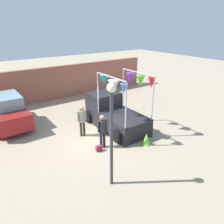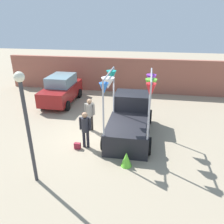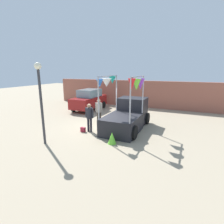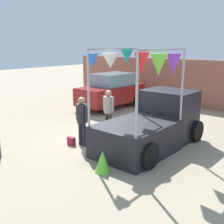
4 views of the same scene
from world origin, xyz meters
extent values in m
plane|color=gray|center=(0.00, 0.00, 0.00)|extent=(60.00, 60.00, 0.00)
cube|color=black|center=(1.42, -0.23, 0.50)|extent=(1.90, 2.60, 1.00)
cube|color=black|center=(1.42, 1.77, 0.90)|extent=(1.80, 1.40, 1.80)
cube|color=#8CB2C6|center=(1.42, 1.77, 1.35)|extent=(1.76, 1.37, 0.60)
cylinder|color=black|center=(0.47, 2.12, 0.38)|extent=(0.22, 0.76, 0.76)
cylinder|color=black|center=(2.37, 2.12, 0.38)|extent=(0.22, 0.76, 0.76)
cylinder|color=black|center=(0.47, -0.93, 0.38)|extent=(0.22, 0.76, 0.76)
cylinder|color=black|center=(2.37, -0.93, 0.38)|extent=(0.22, 0.76, 0.76)
cylinder|color=#A5A5AD|center=(0.55, 0.99, 2.13)|extent=(0.07, 0.07, 2.27)
cylinder|color=#A5A5AD|center=(2.29, 0.99, 2.13)|extent=(0.07, 0.07, 2.27)
cylinder|color=#A5A5AD|center=(0.55, -1.45, 2.13)|extent=(0.07, 0.07, 2.27)
cylinder|color=#A5A5AD|center=(2.29, -1.45, 2.13)|extent=(0.07, 0.07, 2.27)
cylinder|color=#A5A5AD|center=(0.55, -0.23, 3.27)|extent=(0.07, 2.44, 0.07)
cylinder|color=#A5A5AD|center=(2.29, -0.23, 3.27)|extent=(0.07, 2.44, 0.07)
cone|color=blue|center=(0.55, -1.28, 2.94)|extent=(0.52, 0.52, 0.43)
cone|color=red|center=(2.29, -1.28, 2.94)|extent=(0.50, 0.50, 0.55)
cone|color=white|center=(0.55, -0.47, 2.91)|extent=(0.56, 0.56, 0.46)
cone|color=#66CC33|center=(2.29, -0.47, 2.87)|extent=(0.53, 0.53, 0.59)
cone|color=teal|center=(0.55, 0.34, 3.03)|extent=(0.49, 0.49, 0.44)
cone|color=purple|center=(2.29, 0.34, 2.83)|extent=(0.59, 0.59, 0.63)
cube|color=maroon|center=(-3.56, 4.26, 0.77)|extent=(1.70, 4.00, 0.90)
cube|color=#72939E|center=(-3.56, 4.41, 1.55)|extent=(1.50, 2.10, 0.66)
cylinder|color=black|center=(-4.41, 5.51, 0.32)|extent=(0.18, 0.64, 0.64)
cylinder|color=black|center=(-2.71, 5.51, 0.32)|extent=(0.18, 0.64, 0.64)
cylinder|color=black|center=(-4.41, 3.01, 0.32)|extent=(0.18, 0.64, 0.64)
cylinder|color=black|center=(-2.71, 3.01, 0.32)|extent=(0.18, 0.64, 0.64)
cylinder|color=black|center=(-0.48, -0.88, 0.41)|extent=(0.13, 0.13, 0.81)
cylinder|color=black|center=(-0.30, -0.88, 0.41)|extent=(0.13, 0.13, 0.81)
cylinder|color=#26262D|center=(-0.39, -0.88, 1.14)|extent=(0.34, 0.34, 0.64)
sphere|color=#997051|center=(-0.39, -0.88, 1.58)|extent=(0.24, 0.24, 0.24)
cylinder|color=#26262D|center=(-0.61, -0.88, 1.17)|extent=(0.09, 0.09, 0.58)
cylinder|color=#26262D|center=(-0.17, -0.88, 1.17)|extent=(0.09, 0.09, 0.58)
cylinder|color=#2D2823|center=(-0.72, 0.74, 0.41)|extent=(0.13, 0.13, 0.82)
cylinder|color=#2D2823|center=(-0.54, 0.74, 0.41)|extent=(0.13, 0.13, 0.82)
cylinder|color=gray|center=(-0.63, 0.74, 1.14)|extent=(0.34, 0.34, 0.65)
sphere|color=#997051|center=(-0.63, 0.74, 1.59)|extent=(0.25, 0.25, 0.25)
cylinder|color=gray|center=(-0.85, 0.74, 1.18)|extent=(0.09, 0.09, 0.58)
cylinder|color=gray|center=(-0.41, 0.74, 1.18)|extent=(0.09, 0.09, 0.58)
cube|color=maroon|center=(-0.74, -1.08, 0.14)|extent=(0.28, 0.16, 0.28)
cylinder|color=#333338|center=(-1.56, -3.29, 1.81)|extent=(0.12, 0.12, 3.63)
sphere|color=#F2EDCC|center=(-1.56, -3.29, 3.79)|extent=(0.32, 0.32, 0.32)
cube|color=#9E5947|center=(0.00, 7.51, 1.30)|extent=(18.00, 0.36, 2.60)
cone|color=#66CC33|center=(1.54, -1.93, 0.30)|extent=(0.62, 0.62, 0.60)
camera|label=1|loc=(-5.40, -8.76, 5.70)|focal=35.00mm
camera|label=2|loc=(2.19, -9.00, 5.38)|focal=35.00mm
camera|label=3|loc=(4.88, -9.39, 3.60)|focal=28.00mm
camera|label=4|loc=(6.38, -7.12, 3.41)|focal=45.00mm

